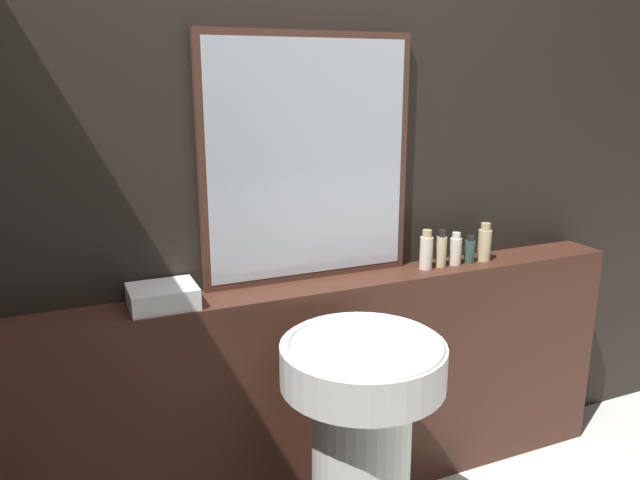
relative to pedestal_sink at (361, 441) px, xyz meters
The scene contains 10 objects.
wall_back 0.92m from the pedestal_sink, 82.73° to the left, with size 8.00×0.06×2.50m.
vanity_counter 0.44m from the pedestal_sink, 80.58° to the left, with size 2.54×0.20×0.91m.
pedestal_sink is the anchor object (origin of this frame).
mirror 0.97m from the pedestal_sink, 86.30° to the left, with size 0.80×0.03×0.89m.
towel_stack 0.80m from the pedestal_sink, 140.78° to the left, with size 0.22×0.18×0.07m.
shampoo_bottle 0.80m from the pedestal_sink, 40.60° to the left, with size 0.05×0.05×0.16m.
conditioner_bottle 0.85m from the pedestal_sink, 36.90° to the left, with size 0.04×0.04×0.15m.
lotion_bottle 0.89m from the pedestal_sink, 33.81° to the left, with size 0.05×0.05×0.13m.
body_wash_bottle 0.94m from the pedestal_sink, 31.14° to the left, with size 0.04×0.04×0.11m.
hand_soap_bottle 1.00m from the pedestal_sink, 28.72° to the left, with size 0.05×0.05×0.16m.
Camera 1 is at (-0.90, -0.84, 1.65)m, focal length 35.00 mm.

